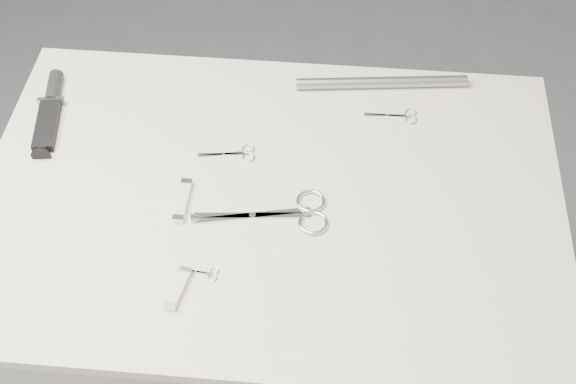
# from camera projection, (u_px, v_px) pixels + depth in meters

# --- Properties ---
(plinth) EXTENTS (0.90, 0.60, 0.90)m
(plinth) POSITION_uv_depth(u_px,v_px,m) (273.00, 337.00, 1.72)
(plinth) COLOR silver
(plinth) RESTS_ON ground
(display_board) EXTENTS (1.00, 0.70, 0.02)m
(display_board) POSITION_uv_depth(u_px,v_px,m) (270.00, 199.00, 1.37)
(display_board) COLOR beige
(display_board) RESTS_ON plinth
(large_shears) EXTENTS (0.23, 0.10, 0.01)m
(large_shears) POSITION_uv_depth(u_px,v_px,m) (291.00, 213.00, 1.34)
(large_shears) COLOR silver
(large_shears) RESTS_ON display_board
(embroidery_scissors_a) EXTENTS (0.10, 0.04, 0.00)m
(embroidery_scissors_a) POSITION_uv_depth(u_px,v_px,m) (236.00, 154.00, 1.43)
(embroidery_scissors_a) COLOR silver
(embroidery_scissors_a) RESTS_ON display_board
(embroidery_scissors_b) EXTENTS (0.10, 0.04, 0.00)m
(embroidery_scissors_b) POSITION_uv_depth(u_px,v_px,m) (399.00, 116.00, 1.49)
(embroidery_scissors_b) COLOR silver
(embroidery_scissors_b) RESTS_ON display_board
(tiny_scissors) EXTENTS (0.07, 0.03, 0.00)m
(tiny_scissors) POSITION_uv_depth(u_px,v_px,m) (204.00, 273.00, 1.26)
(tiny_scissors) COLOR silver
(tiny_scissors) RESTS_ON display_board
(sheathed_knife) EXTENTS (0.06, 0.21, 0.03)m
(sheathed_knife) POSITION_uv_depth(u_px,v_px,m) (50.00, 108.00, 1.50)
(sheathed_knife) COLOR black
(sheathed_knife) RESTS_ON display_board
(pocket_knife_a) EXTENTS (0.02, 0.09, 0.01)m
(pocket_knife_a) POSITION_uv_depth(u_px,v_px,m) (183.00, 201.00, 1.35)
(pocket_knife_a) COLOR silver
(pocket_knife_a) RESTS_ON display_board
(pocket_knife_b) EXTENTS (0.03, 0.08, 0.01)m
(pocket_knife_b) POSITION_uv_depth(u_px,v_px,m) (178.00, 289.00, 1.23)
(pocket_knife_b) COLOR silver
(pocket_knife_b) RESTS_ON display_board
(metal_rail) EXTENTS (0.33, 0.06, 0.02)m
(metal_rail) POSITION_uv_depth(u_px,v_px,m) (382.00, 82.00, 1.54)
(metal_rail) COLOR gray
(metal_rail) RESTS_ON display_board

